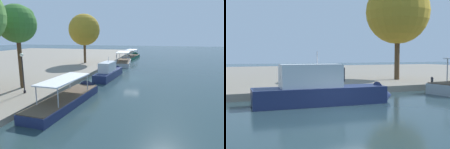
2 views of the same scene
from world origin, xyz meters
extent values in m
plane|color=#23383D|center=(0.00, 0.00, 0.00)|extent=(220.00, 220.00, 0.00)
cube|color=gray|center=(0.00, 34.93, 0.29)|extent=(120.00, 55.00, 0.58)
cube|color=navy|center=(-0.46, 3.88, 0.40)|extent=(9.36, 2.95, 1.63)
cone|color=navy|center=(4.53, 3.51, 0.40)|extent=(1.36, 2.24, 2.15)
cube|color=silver|center=(-1.15, 3.93, 2.01)|extent=(4.27, 2.12, 1.59)
cube|color=black|center=(0.46, 3.81, 2.09)|extent=(1.23, 1.78, 0.95)
cylinder|color=silver|center=(-0.69, 3.90, 3.24)|extent=(0.08, 0.08, 0.87)
cylinder|color=#B2B2B7|center=(12.59, 5.40, 2.04)|extent=(0.10, 0.10, 2.08)
cylinder|color=#2D2D33|center=(12.97, 7.77, 0.82)|extent=(0.25, 0.25, 0.49)
sphere|color=#2D2D33|center=(12.97, 7.77, 1.14)|extent=(0.28, 0.28, 0.28)
cylinder|color=#4C3823|center=(12.68, 13.36, 3.14)|extent=(0.59, 0.59, 5.12)
sphere|color=olive|center=(12.68, 13.36, 8.47)|extent=(7.39, 7.39, 7.39)
sphere|color=olive|center=(13.94, 13.81, 7.62)|extent=(4.34, 4.34, 4.34)
sphere|color=olive|center=(13.06, 14.51, 7.69)|extent=(4.78, 4.78, 4.78)
camera|label=1|loc=(-32.35, -4.49, 7.10)|focal=31.63mm
camera|label=2|loc=(-7.45, -14.75, 3.38)|focal=46.28mm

